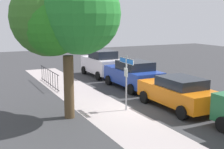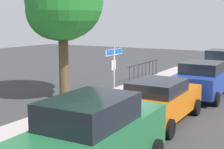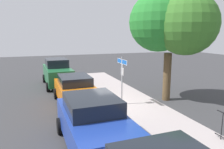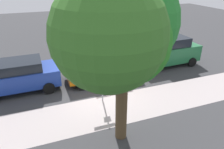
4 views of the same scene
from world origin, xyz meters
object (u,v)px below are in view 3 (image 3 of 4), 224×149
(car_orange, at_px, (76,90))
(car_blue, at_px, (94,122))
(shade_tree, at_px, (174,24))
(car_green, at_px, (57,72))
(street_sign, at_px, (122,71))

(car_orange, distance_m, car_blue, 4.84)
(shade_tree, bearing_deg, car_blue, -56.93)
(car_green, xyz_separation_m, car_orange, (4.96, 0.46, -0.19))
(car_green, xyz_separation_m, car_blue, (9.80, 0.20, -0.11))
(car_orange, relative_size, car_blue, 1.02)
(street_sign, relative_size, car_green, 0.58)
(shade_tree, distance_m, car_blue, 7.61)
(shade_tree, xyz_separation_m, car_orange, (-1.15, -5.39, -3.58))
(car_blue, bearing_deg, car_orange, 176.19)
(shade_tree, relative_size, car_orange, 1.40)
(car_orange, xyz_separation_m, car_blue, (4.83, -0.27, 0.07))
(street_sign, distance_m, car_blue, 4.89)
(street_sign, xyz_separation_m, car_blue, (3.97, -2.68, -0.98))
(car_green, relative_size, car_blue, 1.04)
(car_green, bearing_deg, street_sign, 24.57)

